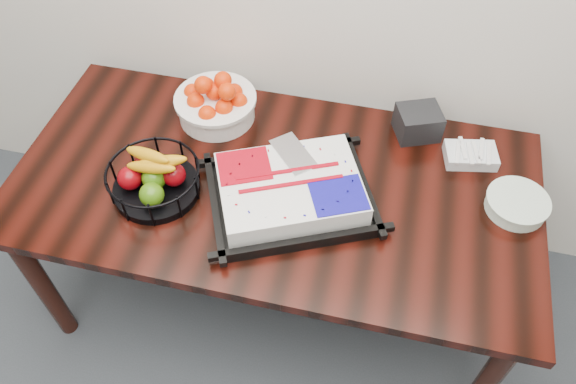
% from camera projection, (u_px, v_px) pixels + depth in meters
% --- Properties ---
extents(table, '(1.80, 0.90, 0.75)m').
position_uv_depth(table, '(274.00, 198.00, 1.99)').
color(table, black).
rests_on(table, ground).
extents(cake_tray, '(0.64, 0.59, 0.11)m').
position_uv_depth(cake_tray, '(290.00, 191.00, 1.83)').
color(cake_tray, black).
rests_on(cake_tray, table).
extents(tangerine_bowl, '(0.30, 0.30, 0.19)m').
position_uv_depth(tangerine_bowl, '(215.00, 99.00, 2.06)').
color(tangerine_bowl, white).
rests_on(tangerine_bowl, table).
extents(fruit_basket, '(0.31, 0.31, 0.16)m').
position_uv_depth(fruit_basket, '(154.00, 178.00, 1.84)').
color(fruit_basket, black).
rests_on(fruit_basket, table).
extents(plate_stack, '(0.20, 0.20, 0.05)m').
position_uv_depth(plate_stack, '(517.00, 204.00, 1.83)').
color(plate_stack, white).
rests_on(plate_stack, table).
extents(fork_bag, '(0.20, 0.15, 0.05)m').
position_uv_depth(fork_bag, '(471.00, 155.00, 1.97)').
color(fork_bag, silver).
rests_on(fork_bag, table).
extents(napkin_box, '(0.19, 0.18, 0.11)m').
position_uv_depth(napkin_box, '(418.00, 122.00, 2.03)').
color(napkin_box, black).
rests_on(napkin_box, table).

